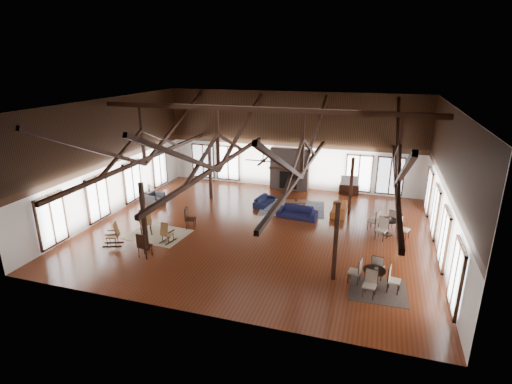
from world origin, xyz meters
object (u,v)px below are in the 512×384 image
(sofa_orange, at_px, (339,209))
(armchair, at_px, (155,199))
(sofa_navy_front, at_px, (297,212))
(cafe_table_far, at_px, (388,224))
(tv_console, at_px, (349,189))
(cafe_table_near, at_px, (374,275))
(coffee_table, at_px, (296,202))
(sofa_navy_left, at_px, (264,201))

(sofa_orange, xyz_separation_m, armchair, (-10.14, -1.61, 0.03))
(sofa_navy_front, relative_size, cafe_table_far, 1.04)
(sofa_navy_front, distance_m, tv_console, 5.21)
(sofa_orange, bearing_deg, cafe_table_near, 15.14)
(sofa_orange, height_order, coffee_table, sofa_orange)
(sofa_navy_left, distance_m, armchair, 6.21)
(sofa_navy_left, bearing_deg, tv_console, -43.49)
(sofa_navy_left, xyz_separation_m, coffee_table, (1.82, -0.09, 0.14))
(sofa_navy_front, xyz_separation_m, cafe_table_near, (3.98, -5.68, 0.19))
(armchair, relative_size, tv_console, 0.81)
(sofa_navy_left, height_order, armchair, armchair)
(sofa_navy_front, height_order, coffee_table, sofa_navy_front)
(sofa_navy_left, xyz_separation_m, sofa_orange, (4.17, -0.10, 0.04))
(sofa_navy_left, relative_size, tv_console, 1.40)
(sofa_navy_front, bearing_deg, sofa_navy_left, 153.81)
(cafe_table_near, bearing_deg, armchair, 156.32)
(coffee_table, height_order, tv_console, tv_console)
(coffee_table, distance_m, cafe_table_near, 8.18)
(armchair, xyz_separation_m, tv_console, (10.39, 5.07, -0.02))
(sofa_orange, height_order, cafe_table_far, cafe_table_far)
(cafe_table_near, bearing_deg, sofa_orange, 105.95)
(sofa_navy_left, xyz_separation_m, tv_console, (4.41, 3.36, 0.05))
(sofa_orange, relative_size, coffee_table, 1.54)
(coffee_table, relative_size, tv_console, 1.05)
(cafe_table_near, bearing_deg, tv_console, 99.46)
(sofa_navy_left, bearing_deg, coffee_table, -83.49)
(armchair, bearing_deg, cafe_table_far, -83.93)
(armchair, bearing_deg, cafe_table_near, -105.84)
(armchair, height_order, cafe_table_far, cafe_table_far)
(sofa_navy_front, distance_m, sofa_navy_left, 2.55)
(sofa_navy_front, xyz_separation_m, cafe_table_far, (4.50, -0.76, 0.21))
(sofa_navy_left, relative_size, sofa_orange, 0.87)
(cafe_table_near, xyz_separation_m, tv_console, (-1.73, 10.38, -0.19))
(cafe_table_near, distance_m, tv_console, 10.53)
(coffee_table, bearing_deg, sofa_navy_front, -90.66)
(tv_console, bearing_deg, coffee_table, -126.97)
(cafe_table_near, bearing_deg, cafe_table_far, 84.05)
(sofa_navy_left, height_order, sofa_orange, sofa_orange)
(cafe_table_far, bearing_deg, coffee_table, 157.37)
(sofa_navy_left, distance_m, sofa_orange, 4.17)
(sofa_navy_left, bearing_deg, sofa_orange, -82.16)
(sofa_navy_front, xyz_separation_m, armchair, (-8.13, -0.37, 0.01))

